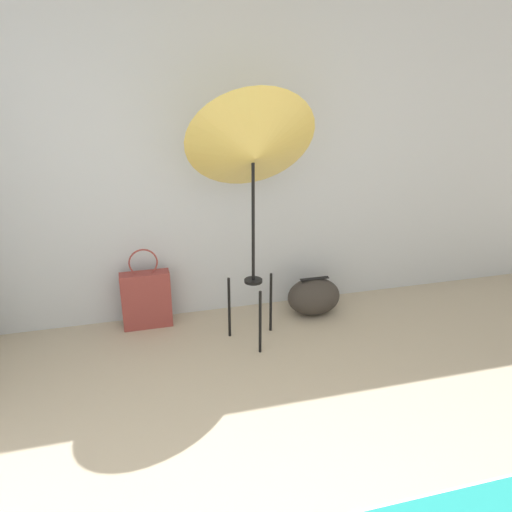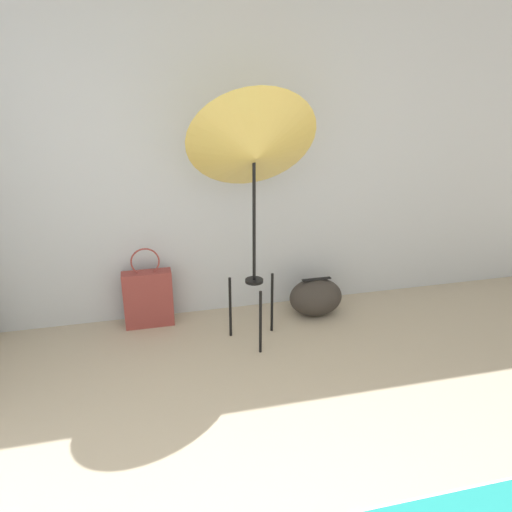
{
  "view_description": "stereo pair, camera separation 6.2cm",
  "coord_description": "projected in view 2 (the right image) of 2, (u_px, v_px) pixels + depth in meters",
  "views": [
    {
      "loc": [
        -0.48,
        -1.03,
        1.85
      ],
      "look_at": [
        0.27,
        1.75,
        0.75
      ],
      "focal_mm": 35.0,
      "sensor_mm": 36.0,
      "label": 1
    },
    {
      "loc": [
        -0.42,
        -1.05,
        1.85
      ],
      "look_at": [
        0.27,
        1.75,
        0.75
      ],
      "focal_mm": 35.0,
      "sensor_mm": 36.0,
      "label": 2
    }
  ],
  "objects": [
    {
      "name": "tote_bag",
      "position": [
        148.0,
        298.0,
        3.73
      ],
      "size": [
        0.36,
        0.12,
        0.62
      ],
      "color": "brown",
      "rests_on": "ground_plane"
    },
    {
      "name": "photo_umbrella",
      "position": [
        254.0,
        151.0,
        3.13
      ],
      "size": [
        0.85,
        0.64,
        1.75
      ],
      "color": "black",
      "rests_on": "ground_plane"
    },
    {
      "name": "wall_back",
      "position": [
        193.0,
        148.0,
        3.59
      ],
      "size": [
        8.0,
        0.05,
        2.6
      ],
      "color": "#B7BCC1",
      "rests_on": "ground_plane"
    },
    {
      "name": "duffel_bag",
      "position": [
        316.0,
        297.0,
        3.92
      ],
      "size": [
        0.42,
        0.3,
        0.31
      ],
      "color": "#332D28",
      "rests_on": "ground_plane"
    }
  ]
}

